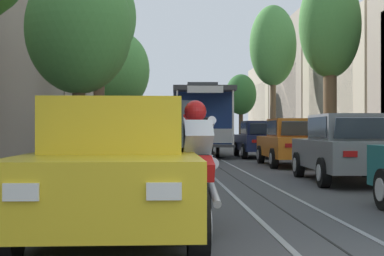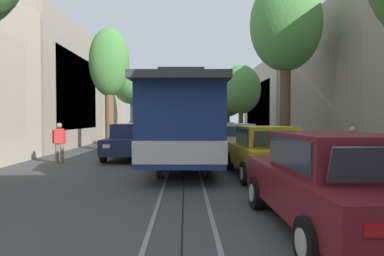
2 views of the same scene
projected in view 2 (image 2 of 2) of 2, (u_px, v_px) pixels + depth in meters
The scene contains 23 objects.
ground_plane at pixel (184, 162), 13.87m from camera, with size 160.00×160.00×0.00m, color #424244.
trolley_track_rails at pixel (184, 176), 10.43m from camera, with size 1.14×62.42×0.01m.
parked_car_yellow_near_left at pixel (209, 129), 32.68m from camera, with size 2.01×4.36×1.58m.
parked_car_beige_second_left at pixel (217, 131), 26.54m from camera, with size 2.10×4.40×1.58m.
parked_car_red_mid_left at pixel (221, 134), 21.66m from camera, with size 2.05×4.38×1.58m.
parked_car_white_fourth_left at pixel (235, 140), 15.82m from camera, with size 2.11×4.41×1.58m.
parked_car_yellow_fifth_left at pixel (265, 151), 10.27m from camera, with size 2.08×4.40×1.58m.
parked_car_maroon_sixth_left at pixel (331, 182), 5.25m from camera, with size 2.06×4.39×1.58m.
parked_car_teal_near_right at pixel (160, 129), 32.24m from camera, with size 2.06×4.39×1.58m.
parked_car_grey_second_right at pixel (154, 131), 26.29m from camera, with size 2.13×4.42×1.58m.
parked_car_orange_mid_right at pixel (144, 135), 20.59m from camera, with size 2.06×4.39×1.58m.
parked_car_navy_fourth_right at pixel (131, 141), 14.89m from camera, with size 2.03×4.37×1.58m.
street_tree_kerb_left_near at pixel (228, 93), 33.57m from camera, with size 3.69×3.04×6.86m.
street_tree_kerb_left_second at pixel (241, 90), 23.85m from camera, with size 2.90×2.44×5.74m.
street_tree_kerb_left_mid at pixel (286, 26), 14.69m from camera, with size 3.21×2.91×8.19m.
street_tree_kerb_right_near at pixel (133, 88), 28.54m from camera, with size 3.34×3.25×6.06m.
street_tree_kerb_right_second at pixel (109, 65), 18.73m from camera, with size 2.29×1.84×7.04m.
cable_car_trolley at pixel (184, 123), 12.11m from camera, with size 2.78×9.17×3.28m.
motorcycle_with_rider at pixel (200, 129), 32.66m from camera, with size 0.55×1.92×1.61m.
pedestrian_on_left_pavement at pixel (130, 129), 29.10m from camera, with size 0.55×0.41×1.64m.
pedestrian_on_right_pavement at pixel (59, 141), 13.13m from camera, with size 0.55×0.30×1.65m.
pedestrian_crossing_far at pixel (353, 146), 11.28m from camera, with size 0.55×0.24×1.55m.
fire_hydrant at pixel (233, 135), 27.46m from camera, with size 0.40×0.22×0.84m.
Camera 2 is at (-0.05, 35.60, 1.81)m, focal length 30.64 mm.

